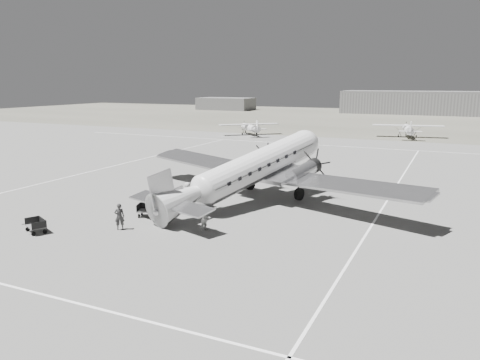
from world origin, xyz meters
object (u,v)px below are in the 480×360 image
Objects in this scene: light_plane_left at (250,129)px; passenger at (188,195)px; hangar_main at (416,103)px; shed_secondary at (226,104)px; baggage_cart_near at (149,210)px; ground_crew at (119,217)px; light_plane_right at (408,131)px; baggage_cart_far at (36,226)px; dc3_airliner at (251,171)px; ramp_agent at (206,220)px.

passenger is (15.35, -46.46, -0.17)m from light_plane_left.
shed_secondary is (-60.00, -5.00, -1.30)m from hangar_main.
light_plane_left is 51.83m from baggage_cart_near.
ground_crew is at bearing -115.90° from light_plane_left.
passenger reaches higher than ground_crew.
light_plane_right is 6.11× the size of passenger.
shed_secondary is 11.77× the size of baggage_cart_far.
dc3_airliner is 2.29× the size of light_plane_right.
hangar_main is 128.35m from baggage_cart_far.
light_plane_right is at bearing -42.88° from shed_secondary.
light_plane_left is at bearing 45.80° from ramp_agent.
baggage_cart_far is at bearing 141.57° from ramp_agent.
baggage_cart_far is (-15.83, -63.29, -0.77)m from light_plane_right.
shed_secondary reaches higher than ramp_agent.
shed_secondary is at bearing 136.74° from baggage_cart_far.
baggage_cart_far is (48.22, -122.77, -1.57)m from shed_secondary.
baggage_cart_near is at bearing 165.67° from passenger.
hangar_main is 3.61× the size of light_plane_right.
passenger reaches higher than baggage_cart_far.
baggage_cart_far is at bearing -68.56° from shed_secondary.
ramp_agent is 6.07m from passenger.
ground_crew is at bearing -93.40° from hangar_main.
baggage_cart_far is (-9.25, -12.33, -2.11)m from dc3_airliner.
light_plane_right is 7.79× the size of ramp_agent.
hangar_main is 64.64m from light_plane_right.
light_plane_left reaches higher than baggage_cart_near.
dc3_airliner is 17.85× the size of ramp_agent.
shed_secondary reaches higher than baggage_cart_far.
light_plane_left is 7.26× the size of ramp_agent.
dc3_airliner is (57.46, -110.44, 0.54)m from shed_secondary.
ground_crew is at bearing -66.35° from shed_secondary.
shed_secondary reaches higher than light_plane_left.
shed_secondary is at bearing 136.12° from dc3_airliner.
baggage_cart_far is (-11.78, -127.77, -2.87)m from hangar_main.
hangar_main is 27.45× the size of baggage_cart_far.
shed_secondary is at bearing -175.24° from hangar_main.
light_plane_left is 0.93× the size of light_plane_right.
dc3_airliner is at bearing 78.44° from baggage_cart_far.
ramp_agent is at bearing -134.13° from passenger.
shed_secondary reaches higher than passenger.
shed_secondary is 125.55m from passenger.
shed_secondary reaches higher than light_plane_right.
light_plane_left is at bearing -111.33° from ground_crew.
dc3_airliner is 2.46× the size of light_plane_left.
shed_secondary is 1.66× the size of light_plane_left.
baggage_cart_far is 0.89× the size of ground_crew.
light_plane_left is (-19.16, 43.40, -1.41)m from dc3_airliner.
baggage_cart_far is at bearing -120.87° from light_plane_left.
hangar_main is 75.27m from light_plane_left.
ramp_agent is 0.78× the size of passenger.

